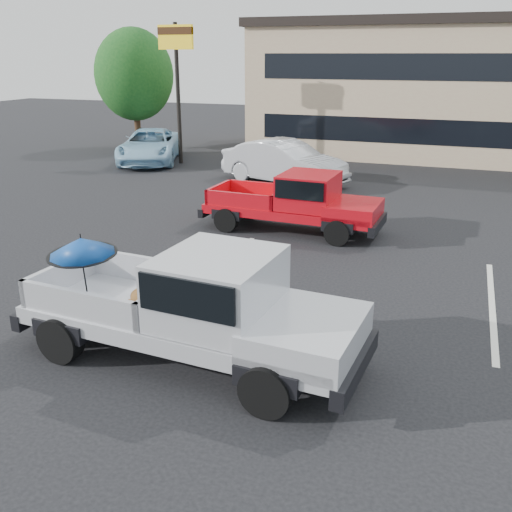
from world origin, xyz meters
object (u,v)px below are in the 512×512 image
(red_pickup, at_px, (303,200))
(tree_left, at_px, (134,75))
(silver_pickup, at_px, (204,303))
(silver_sedan, at_px, (284,162))
(blue_suv, at_px, (150,146))
(motel_sign, at_px, (176,56))

(red_pickup, bearing_deg, tree_left, 139.14)
(silver_pickup, bearing_deg, red_pickup, 97.79)
(silver_pickup, bearing_deg, silver_sedan, 106.18)
(tree_left, relative_size, blue_suv, 1.14)
(tree_left, distance_m, blue_suv, 5.07)
(motel_sign, bearing_deg, tree_left, 143.13)
(red_pickup, height_order, silver_sedan, red_pickup)
(motel_sign, relative_size, red_pickup, 1.18)
(tree_left, height_order, red_pickup, tree_left)
(red_pickup, height_order, blue_suv, red_pickup)
(tree_left, distance_m, silver_sedan, 11.55)
(tree_left, xyz_separation_m, silver_sedan, (9.72, -5.51, -2.91))
(motel_sign, bearing_deg, silver_sedan, -23.74)
(motel_sign, height_order, silver_pickup, motel_sign)
(silver_sedan, distance_m, blue_suv, 7.53)
(tree_left, relative_size, silver_sedan, 1.21)
(red_pickup, bearing_deg, blue_suv, 141.76)
(red_pickup, xyz_separation_m, silver_sedan, (-2.39, 5.90, -0.09))
(motel_sign, distance_m, tree_left, 5.08)
(red_pickup, bearing_deg, silver_sedan, 114.48)
(motel_sign, relative_size, silver_pickup, 1.03)
(silver_pickup, bearing_deg, tree_left, 127.73)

